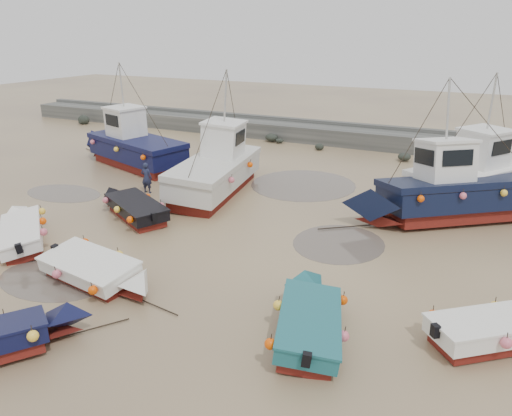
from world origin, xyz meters
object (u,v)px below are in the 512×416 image
at_px(dinghy_4, 133,205).
at_px(dinghy_5, 98,269).
at_px(dinghy_3, 512,326).
at_px(cabin_boat_3, 475,175).
at_px(cabin_boat_2, 453,192).
at_px(dinghy_2, 308,316).
at_px(person, 148,193).
at_px(cabin_boat_0, 131,145).
at_px(cabin_boat_1, 218,166).
at_px(dinghy_0, 24,229).

relative_size(dinghy_4, dinghy_5, 0.98).
xyz_separation_m(dinghy_3, cabin_boat_3, (-1.87, 12.34, 0.82)).
bearing_deg(cabin_boat_2, dinghy_5, 101.50).
relative_size(dinghy_2, person, 3.57).
height_order(dinghy_2, cabin_boat_3, cabin_boat_3).
bearing_deg(cabin_boat_0, person, -114.96).
bearing_deg(cabin_boat_0, dinghy_3, -97.25).
bearing_deg(cabin_boat_1, dinghy_4, -116.19).
relative_size(cabin_boat_2, cabin_boat_3, 1.06).
bearing_deg(dinghy_3, cabin_boat_3, 148.85).
relative_size(dinghy_4, cabin_boat_3, 0.67).
height_order(cabin_boat_0, cabin_boat_2, same).
height_order(dinghy_0, dinghy_3, same).
bearing_deg(dinghy_2, person, 127.71).
distance_m(dinghy_5, cabin_boat_1, 10.86).
distance_m(dinghy_2, person, 14.73).
height_order(dinghy_0, dinghy_4, same).
xyz_separation_m(dinghy_5, person, (-4.77, 8.72, -0.55)).
bearing_deg(cabin_boat_3, cabin_boat_2, -70.02).
height_order(cabin_boat_2, cabin_boat_3, same).
distance_m(dinghy_0, dinghy_5, 5.40).
xyz_separation_m(cabin_boat_0, person, (4.31, -4.08, -1.33)).
relative_size(dinghy_2, dinghy_5, 0.98).
bearing_deg(cabin_boat_0, dinghy_0, -142.83).
relative_size(cabin_boat_0, cabin_boat_1, 0.96).
distance_m(dinghy_3, dinghy_4, 15.96).
relative_size(dinghy_2, cabin_boat_3, 0.67).
relative_size(dinghy_4, cabin_boat_2, 0.63).
distance_m(dinghy_0, cabin_boat_3, 20.76).
relative_size(dinghy_0, dinghy_2, 0.92).
relative_size(dinghy_3, cabin_boat_3, 0.60).
distance_m(dinghy_3, cabin_boat_3, 12.51).
relative_size(cabin_boat_2, person, 5.65).
relative_size(dinghy_2, cabin_boat_0, 0.56).
bearing_deg(cabin_boat_2, cabin_boat_1, 56.36).
xyz_separation_m(dinghy_4, dinghy_5, (3.12, -5.62, 0.01)).
distance_m(cabin_boat_0, person, 6.08).
bearing_deg(cabin_boat_3, cabin_boat_1, -129.39).
bearing_deg(dinghy_2, cabin_boat_2, 59.13).
distance_m(cabin_boat_1, cabin_boat_2, 11.57).
distance_m(dinghy_2, dinghy_4, 11.71).
distance_m(cabin_boat_2, person, 15.04).
xyz_separation_m(dinghy_5, cabin_boat_0, (-9.09, 12.80, 0.78)).
bearing_deg(dinghy_0, dinghy_5, -64.47).
bearing_deg(dinghy_0, dinghy_3, -46.25).
height_order(dinghy_4, cabin_boat_0, cabin_boat_0).
relative_size(cabin_boat_3, person, 5.34).
distance_m(dinghy_2, cabin_boat_2, 11.48).
distance_m(dinghy_5, cabin_boat_3, 18.21).
bearing_deg(dinghy_4, cabin_boat_2, -36.71).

